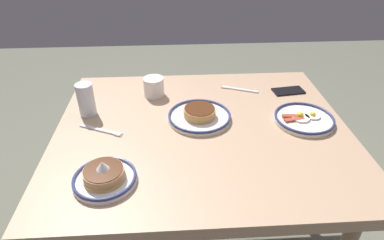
% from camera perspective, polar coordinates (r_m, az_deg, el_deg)
% --- Properties ---
extents(dining_table, '(1.15, 0.98, 0.76)m').
position_cam_1_polar(dining_table, '(1.35, 1.77, -3.91)').
color(dining_table, tan).
rests_on(dining_table, ground_plane).
extents(plate_near_main, '(0.26, 0.26, 0.05)m').
position_cam_1_polar(plate_near_main, '(1.35, 1.30, 0.81)').
color(plate_near_main, silver).
rests_on(plate_near_main, dining_table).
extents(plate_center_pancakes, '(0.20, 0.20, 0.08)m').
position_cam_1_polar(plate_center_pancakes, '(1.09, -14.84, -9.41)').
color(plate_center_pancakes, white).
rests_on(plate_center_pancakes, dining_table).
extents(plate_far_companion, '(0.24, 0.24, 0.04)m').
position_cam_1_polar(plate_far_companion, '(1.42, 18.71, 0.22)').
color(plate_far_companion, silver).
rests_on(plate_far_companion, dining_table).
extents(coffee_mug, '(0.09, 0.12, 0.09)m').
position_cam_1_polar(coffee_mug, '(1.53, -6.60, 5.80)').
color(coffee_mug, white).
rests_on(coffee_mug, dining_table).
extents(drinking_glass, '(0.07, 0.07, 0.14)m').
position_cam_1_polar(drinking_glass, '(1.43, -17.73, 3.11)').
color(drinking_glass, silver).
rests_on(drinking_glass, dining_table).
extents(cell_phone, '(0.15, 0.09, 0.01)m').
position_cam_1_polar(cell_phone, '(1.63, 16.24, 4.83)').
color(cell_phone, black).
rests_on(cell_phone, dining_table).
extents(fork_near, '(0.18, 0.10, 0.01)m').
position_cam_1_polar(fork_near, '(1.34, -15.40, -1.69)').
color(fork_near, silver).
rests_on(fork_near, dining_table).
extents(fork_far, '(0.17, 0.08, 0.01)m').
position_cam_1_polar(fork_far, '(1.60, 8.13, 5.26)').
color(fork_far, silver).
rests_on(fork_far, dining_table).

